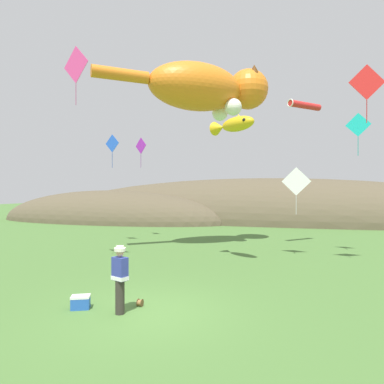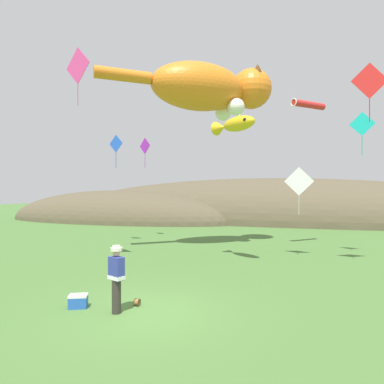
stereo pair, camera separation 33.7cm
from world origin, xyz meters
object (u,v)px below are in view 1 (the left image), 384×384
object	(u,v)px
kite_fish_windsock	(233,125)
kite_tube_streamer	(304,105)
festival_attendant	(120,277)
kite_spool	(140,303)
kite_giant_cat	(208,89)
kite_diamond_white	(296,182)
kite_diamond_violet	(141,146)
kite_diamond_pink	(76,65)
picnic_cooler	(81,302)
kite_diamond_red	(367,83)
kite_diamond_teal	(358,125)
kite_diamond_blue	(112,144)

from	to	relation	value
kite_fish_windsock	kite_tube_streamer	distance (m)	6.36
festival_attendant	kite_spool	size ratio (longest dim) A/B	8.54
kite_giant_cat	kite_diamond_white	distance (m)	6.93
kite_diamond_violet	kite_fish_windsock	bearing A→B (deg)	-40.56
festival_attendant	kite_diamond_white	xyz separation A→B (m)	(4.34, 9.08, 2.67)
kite_diamond_pink	kite_diamond_violet	xyz separation A→B (m)	(-1.09, 8.37, -2.28)
festival_attendant	picnic_cooler	distance (m)	1.44
kite_diamond_red	kite_diamond_pink	bearing A→B (deg)	-166.11
festival_attendant	kite_diamond_violet	size ratio (longest dim) A/B	0.89
kite_diamond_teal	festival_attendant	bearing A→B (deg)	-125.93
kite_diamond_red	kite_diamond_violet	size ratio (longest dim) A/B	1.16
kite_diamond_red	kite_diamond_white	world-z (taller)	kite_diamond_red
kite_tube_streamer	kite_diamond_violet	distance (m)	10.37
festival_attendant	kite_spool	world-z (taller)	festival_attendant
kite_spool	kite_giant_cat	world-z (taller)	kite_giant_cat
kite_fish_windsock	kite_diamond_violet	size ratio (longest dim) A/B	1.13
kite_diamond_red	kite_diamond_violet	xyz separation A→B (m)	(-12.45, 5.56, -1.34)
kite_diamond_white	kite_diamond_violet	bearing A→B (deg)	160.58
kite_tube_streamer	kite_fish_windsock	bearing A→B (deg)	-118.73
festival_attendant	kite_diamond_red	bearing A→B (deg)	44.85
kite_diamond_teal	kite_diamond_white	bearing A→B (deg)	-164.54
kite_giant_cat	kite_tube_streamer	xyz separation A→B (m)	(5.00, 1.60, -0.89)
picnic_cooler	kite_diamond_red	distance (m)	12.99
kite_tube_streamer	picnic_cooler	bearing A→B (deg)	-117.16
kite_tube_streamer	kite_diamond_white	xyz separation A→B (m)	(-0.40, -2.56, -4.21)
kite_diamond_blue	kite_diamond_white	distance (m)	10.64
kite_fish_windsock	kite_diamond_pink	world-z (taller)	kite_diamond_pink
kite_fish_windsock	kite_tube_streamer	world-z (taller)	kite_tube_streamer
kite_fish_windsock	kite_diamond_violet	bearing A→B (deg)	139.44
kite_diamond_pink	kite_diamond_violet	distance (m)	8.74
kite_diamond_red	kite_diamond_teal	bearing A→B (deg)	87.40
picnic_cooler	kite_diamond_teal	distance (m)	14.27
kite_giant_cat	kite_tube_streamer	bearing A→B (deg)	17.70
festival_attendant	kite_tube_streamer	xyz separation A→B (m)	(4.75, 11.63, 6.87)
festival_attendant	kite_diamond_violet	xyz separation A→B (m)	(-5.44, 12.53, 5.16)
kite_fish_windsock	kite_tube_streamer	size ratio (longest dim) A/B	1.21
kite_fish_windsock	kite_diamond_pink	xyz separation A→B (m)	(-6.18, -2.14, 2.43)
kite_fish_windsock	kite_diamond_blue	size ratio (longest dim) A/B	1.15
kite_diamond_violet	kite_diamond_blue	bearing A→B (deg)	-102.03
kite_spool	kite_fish_windsock	bearing A→B (deg)	74.38
festival_attendant	kite_giant_cat	size ratio (longest dim) A/B	0.22
kite_spool	kite_diamond_red	xyz separation A→B (m)	(6.76, 6.30, 7.35)
kite_diamond_blue	kite_tube_streamer	bearing A→B (deg)	9.33
kite_spool	kite_tube_streamer	world-z (taller)	kite_tube_streamer
festival_attendant	kite_tube_streamer	size ratio (longest dim) A/B	0.96
picnic_cooler	kite_fish_windsock	world-z (taller)	kite_fish_windsock
kite_diamond_blue	kite_fish_windsock	bearing A→B (deg)	-24.45
picnic_cooler	kite_tube_streamer	size ratio (longest dim) A/B	0.31
kite_spool	kite_diamond_blue	xyz separation A→B (m)	(-6.26, 9.20, 5.84)
picnic_cooler	kite_diamond_white	xyz separation A→B (m)	(5.56, 9.05, 3.44)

